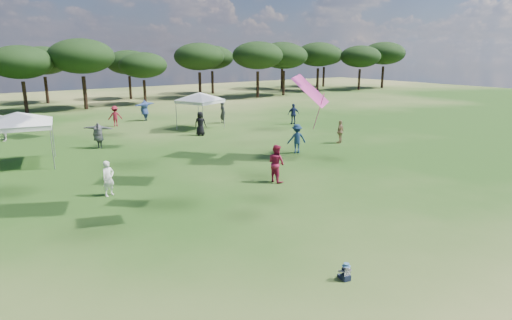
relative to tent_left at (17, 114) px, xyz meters
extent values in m
plane|color=#264A16|center=(5.96, -21.23, -2.89)|extent=(140.00, 140.00, 0.00)
cylinder|color=black|center=(3.38, 23.40, -1.28)|extent=(0.37, 0.37, 3.21)
ellipsoid|color=black|center=(3.38, 23.40, 2.25)|extent=(6.24, 6.24, 3.36)
cylinder|color=black|center=(9.22, 22.95, -1.11)|extent=(0.41, 0.41, 3.56)
ellipsoid|color=black|center=(9.22, 22.95, 2.80)|extent=(6.91, 6.91, 3.73)
cylinder|color=black|center=(16.16, 23.28, -1.45)|extent=(0.33, 0.33, 2.88)
ellipsoid|color=black|center=(16.16, 23.28, 1.72)|extent=(5.60, 5.60, 3.02)
cylinder|color=black|center=(24.92, 25.75, -1.17)|extent=(0.39, 0.39, 3.44)
ellipsoid|color=black|center=(24.92, 25.75, 2.62)|extent=(6.69, 6.69, 3.60)
cylinder|color=black|center=(31.73, 21.83, -1.12)|extent=(0.40, 0.40, 3.53)
ellipsoid|color=black|center=(31.73, 21.83, 2.77)|extent=(6.86, 6.86, 3.70)
cylinder|color=black|center=(36.61, 22.24, -1.15)|extent=(0.40, 0.40, 3.47)
ellipsoid|color=black|center=(36.61, 22.24, 2.66)|extent=(6.74, 6.74, 3.63)
cylinder|color=black|center=(45.18, 24.23, -1.10)|extent=(0.41, 0.41, 3.57)
ellipsoid|color=black|center=(45.18, 24.23, 2.83)|extent=(6.94, 6.94, 3.74)
cylinder|color=black|center=(52.30, 21.89, -1.21)|extent=(0.38, 0.38, 3.35)
ellipsoid|color=black|center=(52.30, 21.89, 2.48)|extent=(6.51, 6.51, 3.51)
cylinder|color=black|center=(58.80, 22.39, -1.06)|extent=(0.42, 0.42, 3.66)
ellipsoid|color=black|center=(58.80, 22.39, 2.97)|extent=(7.10, 7.10, 3.83)
cylinder|color=black|center=(6.79, 31.30, -1.29)|extent=(0.37, 0.37, 3.20)
ellipsoid|color=black|center=(6.79, 31.30, 2.23)|extent=(6.21, 6.21, 3.35)
cylinder|color=black|center=(16.79, 30.12, -1.39)|extent=(0.34, 0.34, 2.99)
ellipsoid|color=black|center=(16.79, 30.12, 1.90)|extent=(5.81, 5.81, 3.13)
cylinder|color=black|center=(29.58, 30.52, -1.23)|extent=(0.38, 0.38, 3.31)
ellipsoid|color=black|center=(29.58, 30.52, 2.41)|extent=(6.43, 6.43, 3.47)
cylinder|color=black|center=(43.27, 30.90, -1.07)|extent=(0.42, 0.42, 3.64)
ellipsoid|color=black|center=(43.27, 30.90, 2.93)|extent=(7.06, 7.06, 3.81)
cylinder|color=black|center=(52.36, 30.28, -1.16)|extent=(0.40, 0.40, 3.46)
ellipsoid|color=black|center=(52.36, 30.28, 2.65)|extent=(6.72, 6.72, 3.62)
cylinder|color=gray|center=(1.24, -1.86, -1.72)|extent=(0.06, 0.06, 2.34)
cylinder|color=gray|center=(1.86, 1.24, -1.72)|extent=(0.06, 0.06, 2.34)
cube|color=silver|center=(0.00, 0.00, -0.60)|extent=(3.90, 3.90, 0.25)
pyramid|color=silver|center=(0.00, 0.00, 0.12)|extent=(6.62, 6.62, 0.60)
cylinder|color=gray|center=(12.91, 2.82, -1.73)|extent=(0.06, 0.06, 2.31)
cylinder|color=gray|center=(15.47, 3.87, -1.73)|extent=(0.06, 0.06, 2.31)
cylinder|color=gray|center=(11.86, 5.38, -1.73)|extent=(0.06, 0.06, 2.31)
cylinder|color=gray|center=(14.42, 6.43, -1.73)|extent=(0.06, 0.06, 2.31)
cube|color=silver|center=(13.67, 4.62, -0.63)|extent=(3.82, 3.82, 0.25)
pyramid|color=silver|center=(13.67, 4.62, 0.10)|extent=(5.52, 5.52, 0.60)
cube|color=black|center=(5.51, -19.11, -2.80)|extent=(0.26, 0.26, 0.17)
cube|color=black|center=(5.47, -18.94, -2.84)|extent=(0.12, 0.21, 0.09)
cube|color=black|center=(5.61, -18.97, -2.84)|extent=(0.12, 0.21, 0.09)
cube|color=white|center=(5.51, -19.11, -2.62)|extent=(0.23, 0.19, 0.22)
cylinder|color=white|center=(5.39, -19.02, -2.62)|extent=(0.11, 0.22, 0.13)
cylinder|color=white|center=(5.65, -19.08, -2.62)|extent=(0.11, 0.22, 0.13)
sphere|color=#E0B293|center=(5.51, -19.11, -2.48)|extent=(0.15, 0.15, 0.15)
cone|color=#5090BB|center=(5.51, -19.11, -2.44)|extent=(0.25, 0.25, 0.02)
cylinder|color=#5090BB|center=(5.51, -19.11, -2.41)|extent=(0.16, 0.16, 0.06)
imported|color=navy|center=(14.47, -6.54, -1.97)|extent=(1.35, 1.06, 1.83)
imported|color=white|center=(2.34, -7.99, -2.10)|extent=(0.67, 0.55, 1.58)
imported|color=black|center=(12.30, 2.10, -1.98)|extent=(1.04, 1.03, 1.82)
imported|color=maroon|center=(8.30, 9.86, -2.02)|extent=(1.25, 0.90, 1.74)
imported|color=#A31B3F|center=(9.66, -10.62, -1.96)|extent=(0.77, 0.95, 1.86)
imported|color=#151F4C|center=(21.37, 1.94, -1.99)|extent=(1.14, 0.76, 1.80)
imported|color=#2D2D32|center=(16.63, 6.03, -1.95)|extent=(0.48, 0.70, 1.88)
imported|color=#A07A57|center=(18.87, -6.02, -2.09)|extent=(1.02, 0.69, 1.60)
imported|color=navy|center=(11.48, 11.33, -1.92)|extent=(2.43, 1.54, 1.93)
imported|color=beige|center=(-0.23, 8.33, -1.96)|extent=(0.73, 0.92, 1.86)
imported|color=#434448|center=(4.70, 1.99, -2.04)|extent=(1.91, 1.85, 1.71)
plane|color=#B62D7A|center=(14.33, -7.82, 1.11)|extent=(3.16, 2.76, 1.86)
camera|label=1|loc=(-2.77, -26.44, 3.34)|focal=30.00mm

